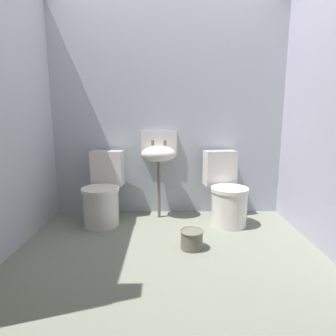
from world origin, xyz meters
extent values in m
cube|color=gray|center=(0.00, 0.00, -0.04)|extent=(3.10, 2.50, 0.08)
cube|color=#AAB0BC|center=(0.00, 1.10, 1.24)|extent=(3.10, 0.10, 2.48)
cube|color=#B1B4C0|center=(-1.40, 0.10, 1.24)|extent=(0.10, 2.30, 2.48)
cube|color=#AFAAC0|center=(1.40, 0.10, 1.24)|extent=(0.10, 2.30, 2.48)
cylinder|color=silver|center=(-0.72, 0.61, 0.19)|extent=(0.41, 0.41, 0.38)
cylinder|color=silver|center=(-0.72, 0.61, 0.40)|extent=(0.43, 0.43, 0.04)
cube|color=silver|center=(-0.70, 0.91, 0.58)|extent=(0.37, 0.21, 0.40)
cylinder|color=silver|center=(0.66, 0.61, 0.19)|extent=(0.45, 0.45, 0.38)
cylinder|color=silver|center=(0.66, 0.61, 0.40)|extent=(0.47, 0.47, 0.04)
cube|color=silver|center=(0.61, 0.91, 0.58)|extent=(0.39, 0.24, 0.40)
cylinder|color=#686456|center=(-0.10, 0.86, 0.33)|extent=(0.04, 0.04, 0.66)
ellipsoid|color=silver|center=(-0.10, 0.86, 0.75)|extent=(0.40, 0.32, 0.18)
cube|color=silver|center=(-0.10, 1.02, 0.85)|extent=(0.42, 0.04, 0.28)
cylinder|color=#686456|center=(-0.17, 0.92, 0.87)|extent=(0.04, 0.04, 0.06)
cylinder|color=#686456|center=(-0.03, 0.92, 0.87)|extent=(0.04, 0.04, 0.06)
cylinder|color=#686456|center=(0.21, 0.05, 0.08)|extent=(0.20, 0.20, 0.17)
torus|color=#6E6B50|center=(0.21, 0.05, 0.17)|extent=(0.21, 0.21, 0.02)
camera|label=1|loc=(-0.01, -2.34, 1.19)|focal=30.52mm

